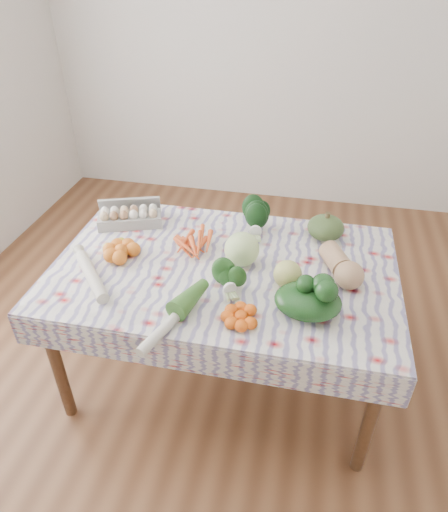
{
  "coord_description": "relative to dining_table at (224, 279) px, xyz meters",
  "views": [
    {
      "loc": [
        0.37,
        -1.75,
        2.08
      ],
      "look_at": [
        0.0,
        0.0,
        0.82
      ],
      "focal_mm": 32.0,
      "sensor_mm": 36.0,
      "label": 1
    }
  ],
  "objects": [
    {
      "name": "butternut_squash",
      "position": [
        0.55,
        0.04,
        0.15
      ],
      "size": [
        0.24,
        0.32,
        0.14
      ],
      "primitive_type": "ellipsoid",
      "rotation": [
        0.0,
        0.0,
        0.43
      ],
      "color": "tan",
      "rests_on": "tablecloth"
    },
    {
      "name": "leek",
      "position": [
        -0.12,
        -0.43,
        0.11
      ],
      "size": [
        0.19,
        0.44,
        0.05
      ],
      "primitive_type": "cylinder",
      "rotation": [
        1.57,
        0.0,
        -0.33
      ],
      "color": "silver",
      "rests_on": "tablecloth"
    },
    {
      "name": "broccoli",
      "position": [
        0.05,
        -0.17,
        0.14
      ],
      "size": [
        0.2,
        0.2,
        0.11
      ],
      "primitive_type": "ellipsoid",
      "rotation": [
        0.0,
        0.0,
        0.48
      ],
      "color": "#20511C",
      "rests_on": "tablecloth"
    },
    {
      "name": "cabbage",
      "position": [
        0.08,
        0.04,
        0.17
      ],
      "size": [
        0.22,
        0.22,
        0.17
      ],
      "primitive_type": "sphere",
      "rotation": [
        0.0,
        0.0,
        0.43
      ],
      "color": "#C2E48E",
      "rests_on": "tablecloth"
    },
    {
      "name": "egg_carton",
      "position": [
        -0.59,
        0.27,
        0.13
      ],
      "size": [
        0.37,
        0.24,
        0.09
      ],
      "primitive_type": "cube",
      "rotation": [
        0.0,
        0.0,
        0.33
      ],
      "color": "#9F9F9A",
      "rests_on": "tablecloth"
    },
    {
      "name": "orange_cluster",
      "position": [
        -0.51,
        -0.03,
        0.12
      ],
      "size": [
        0.31,
        0.31,
        0.08
      ],
      "primitive_type": "cube",
      "rotation": [
        0.0,
        0.0,
        -0.42
      ],
      "color": "orange",
      "rests_on": "tablecloth"
    },
    {
      "name": "daikon",
      "position": [
        -0.58,
        -0.24,
        0.11
      ],
      "size": [
        0.3,
        0.34,
        0.06
      ],
      "primitive_type": "cylinder",
      "rotation": [
        1.57,
        0.0,
        0.71
      ],
      "color": "beige",
      "rests_on": "tablecloth"
    },
    {
      "name": "grapefruit",
      "position": [
        0.31,
        -0.09,
        0.15
      ],
      "size": [
        0.15,
        0.15,
        0.13
      ],
      "primitive_type": "sphere",
      "rotation": [
        0.0,
        0.0,
        -0.19
      ],
      "color": "#C1C464",
      "rests_on": "tablecloth"
    },
    {
      "name": "wall_back",
      "position": [
        0.0,
        2.25,
        0.72
      ],
      "size": [
        4.0,
        0.04,
        2.8
      ],
      "primitive_type": "cube",
      "color": "silver",
      "rests_on": "ground"
    },
    {
      "name": "mandarin_cluster",
      "position": [
        0.15,
        -0.37,
        0.11
      ],
      "size": [
        0.22,
        0.22,
        0.06
      ],
      "primitive_type": "cube",
      "rotation": [
        0.0,
        0.0,
        0.2
      ],
      "color": "#ED5E11",
      "rests_on": "tablecloth"
    },
    {
      "name": "tablecloth",
      "position": [
        0.0,
        0.0,
        0.08
      ],
      "size": [
        1.66,
        1.06,
        0.01
      ],
      "primitive_type": "cube",
      "color": "silver",
      "rests_on": "dining_table"
    },
    {
      "name": "carrot_bunch",
      "position": [
        -0.16,
        0.09,
        0.11
      ],
      "size": [
        0.3,
        0.28,
        0.04
      ],
      "primitive_type": "cube",
      "rotation": [
        0.0,
        0.0,
        0.3
      ],
      "color": "#EB5924",
      "rests_on": "tablecloth"
    },
    {
      "name": "spinach_bag",
      "position": [
        0.41,
        -0.26,
        0.15
      ],
      "size": [
        0.31,
        0.26,
        0.13
      ],
      "primitive_type": "ellipsoid",
      "rotation": [
        0.0,
        0.0,
        0.12
      ],
      "color": "black",
      "rests_on": "tablecloth"
    },
    {
      "name": "kale_bunch",
      "position": [
        0.1,
        0.33,
        0.16
      ],
      "size": [
        0.2,
        0.18,
        0.16
      ],
      "primitive_type": "ellipsoid",
      "rotation": [
        0.0,
        0.0,
        0.13
      ],
      "color": "black",
      "rests_on": "tablecloth"
    },
    {
      "name": "ground",
      "position": [
        0.0,
        0.0,
        -0.68
      ],
      "size": [
        4.5,
        4.5,
        0.0
      ],
      "primitive_type": "plane",
      "color": "brown",
      "rests_on": "ground"
    },
    {
      "name": "kabocha_squash",
      "position": [
        0.47,
        0.36,
        0.15
      ],
      "size": [
        0.23,
        0.23,
        0.13
      ],
      "primitive_type": "ellipsoid",
      "rotation": [
        0.0,
        0.0,
        0.24
      ],
      "color": "#415A2B",
      "rests_on": "tablecloth"
    },
    {
      "name": "dining_table",
      "position": [
        0.0,
        0.0,
        0.0
      ],
      "size": [
        1.6,
        1.0,
        0.75
      ],
      "color": "brown",
      "rests_on": "ground"
    }
  ]
}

